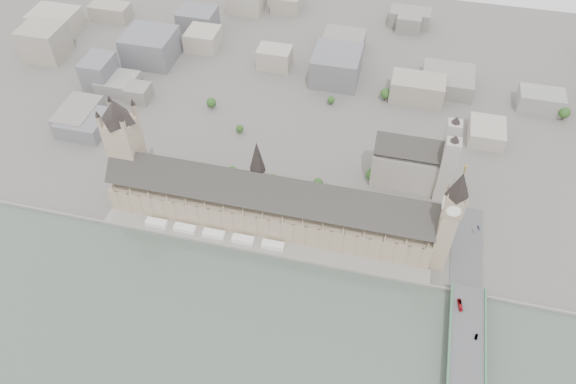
% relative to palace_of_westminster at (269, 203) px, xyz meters
% --- Properties ---
extents(ground, '(900.00, 900.00, 0.00)m').
position_rel_palace_of_westminster_xyz_m(ground, '(0.00, -19.70, -22.71)').
color(ground, '#595651').
rests_on(ground, ground).
extents(embankment_wall, '(600.00, 1.50, 3.00)m').
position_rel_palace_of_westminster_xyz_m(embankment_wall, '(0.00, -34.70, -21.21)').
color(embankment_wall, slate).
rests_on(embankment_wall, ground).
extents(river_terrace, '(270.00, 15.00, 2.00)m').
position_rel_palace_of_westminster_xyz_m(river_terrace, '(0.00, -27.20, -21.71)').
color(river_terrace, slate).
rests_on(river_terrace, ground).
extents(terrace_tents, '(118.00, 7.00, 4.00)m').
position_rel_palace_of_westminster_xyz_m(terrace_tents, '(-40.00, -26.70, -18.71)').
color(terrace_tents, white).
rests_on(terrace_tents, river_terrace).
extents(palace_of_westminster, '(265.00, 40.73, 55.44)m').
position_rel_palace_of_westminster_xyz_m(palace_of_westminster, '(0.00, 0.00, 0.00)').
color(palace_of_westminster, tan).
rests_on(palace_of_westminster, ground).
extents(elizabeth_tower, '(17.00, 17.00, 107.50)m').
position_rel_palace_of_westminster_xyz_m(elizabeth_tower, '(138.00, -11.70, 35.38)').
color(elizabeth_tower, tan).
rests_on(elizabeth_tower, ground).
extents(victoria_tower, '(30.00, 30.00, 100.00)m').
position_rel_palace_of_westminster_xyz_m(victoria_tower, '(-122.00, 6.30, 32.50)').
color(victoria_tower, tan).
rests_on(victoria_tower, ground).
extents(central_tower, '(13.00, 13.00, 48.00)m').
position_rel_palace_of_westminster_xyz_m(central_tower, '(-10.00, 6.30, 35.21)').
color(central_tower, tan).
rests_on(central_tower, ground).
extents(westminster_bridge, '(25.00, 325.00, 10.25)m').
position_rel_palace_of_westminster_xyz_m(westminster_bridge, '(162.00, -107.20, -17.58)').
color(westminster_bridge, '#474749').
rests_on(westminster_bridge, ground).
extents(westminster_abbey, '(68.00, 36.00, 64.00)m').
position_rel_palace_of_westminster_xyz_m(westminster_abbey, '(110.92, 75.30, 2.38)').
color(westminster_abbey, gray).
rests_on(westminster_abbey, ground).
extents(city_skyline_inland, '(720.00, 360.00, 38.00)m').
position_rel_palace_of_westminster_xyz_m(city_skyline_inland, '(0.00, 225.30, -3.71)').
color(city_skyline_inland, gray).
rests_on(city_skyline_inland, ground).
extents(park_trees, '(110.00, 30.00, 15.00)m').
position_rel_palace_of_westminster_xyz_m(park_trees, '(-10.00, 40.30, -15.21)').
color(park_trees, '#24491A').
rests_on(park_trees, ground).
extents(red_bus_north, '(3.98, 10.08, 2.74)m').
position_rel_palace_of_westminster_xyz_m(red_bus_north, '(155.89, -53.39, -11.09)').
color(red_bus_north, '#AA1319').
rests_on(red_bus_north, westminster_bridge).
extents(car_silver, '(2.47, 4.76, 1.49)m').
position_rel_palace_of_westminster_xyz_m(car_silver, '(167.66, -76.26, -11.71)').
color(car_silver, gray).
rests_on(car_silver, westminster_bridge).
extents(car_approach, '(3.25, 4.96, 1.34)m').
position_rel_palace_of_westminster_xyz_m(car_approach, '(168.67, 24.36, -11.79)').
color(car_approach, gray).
rests_on(car_approach, westminster_bridge).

